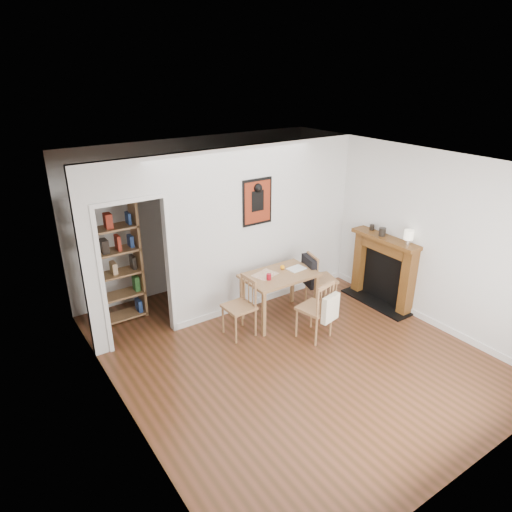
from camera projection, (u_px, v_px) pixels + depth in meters
ground at (287, 350)px, 6.35m from camera, size 5.20×5.20×0.00m
room_shell at (241, 234)px, 6.92m from camera, size 5.20×5.20×5.20m
dining_table at (279, 279)px, 6.91m from camera, size 1.11×0.70×0.75m
chair_left at (239, 308)px, 6.55m from camera, size 0.46×0.46×0.89m
chair_right at (320, 279)px, 7.35m from camera, size 0.61×0.56×0.92m
chair_front at (315, 309)px, 6.49m from camera, size 0.54×0.58×0.91m
bookshelf at (113, 263)px, 6.77m from camera, size 0.80×0.32×1.91m
fireplace at (384, 268)px, 7.42m from camera, size 0.45×1.25×1.16m
red_glass at (269, 277)px, 6.68m from camera, size 0.07×0.07×0.09m
orange_fruit at (282, 267)px, 7.02m from camera, size 0.07×0.07×0.07m
placemat at (265, 275)px, 6.85m from camera, size 0.41×0.35×0.00m
notebook at (296, 269)px, 7.04m from camera, size 0.29×0.22×0.01m
mantel_lamp at (409, 236)px, 6.83m from camera, size 0.14×0.14×0.23m
ceramic_jar_a at (382, 232)px, 7.20m from camera, size 0.11×0.11×0.13m
ceramic_jar_b at (372, 227)px, 7.47m from camera, size 0.08×0.08×0.09m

